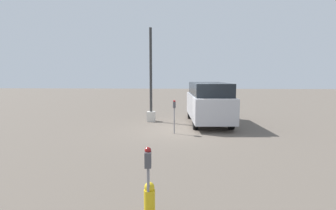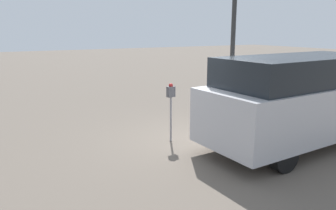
{
  "view_description": "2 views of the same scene",
  "coord_description": "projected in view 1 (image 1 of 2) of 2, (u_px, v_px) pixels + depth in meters",
  "views": [
    {
      "loc": [
        -11.88,
        0.17,
        2.51
      ],
      "look_at": [
        -0.98,
        0.68,
        1.3
      ],
      "focal_mm": 28.0,
      "sensor_mm": 36.0,
      "label": 1
    },
    {
      "loc": [
        -4.51,
        -6.38,
        2.75
      ],
      "look_at": [
        -0.87,
        0.1,
        1.03
      ],
      "focal_mm": 35.0,
      "sensor_mm": 36.0,
      "label": 2
    }
  ],
  "objects": [
    {
      "name": "lamp_post",
      "position": [
        151.0,
        95.0,
        14.39
      ],
      "size": [
        0.44,
        0.44,
        5.09
      ],
      "color": "beige",
      "rests_on": "ground"
    },
    {
      "name": "parked_van",
      "position": [
        209.0,
        102.0,
        13.82
      ],
      "size": [
        5.26,
        2.16,
        2.16
      ],
      "rotation": [
        0.0,
        0.0,
        0.05
      ],
      "color": "#B2B2B7",
      "rests_on": "ground"
    },
    {
      "name": "parking_meter_near",
      "position": [
        174.0,
        109.0,
        11.36
      ],
      "size": [
        0.21,
        0.13,
        1.48
      ],
      "rotation": [
        0.0,
        0.0,
        0.09
      ],
      "color": "gray",
      "rests_on": "ground"
    },
    {
      "name": "parking_meter_far",
      "position": [
        148.0,
        168.0,
        4.37
      ],
      "size": [
        0.21,
        0.13,
        1.34
      ],
      "rotation": [
        0.0,
        0.0,
        0.09
      ],
      "color": "gray",
      "rests_on": "ground"
    },
    {
      "name": "ground_plane",
      "position": [
        184.0,
        131.0,
        12.06
      ],
      "size": [
        80.0,
        80.0,
        0.0
      ],
      "primitive_type": "plane",
      "color": "#60564C"
    },
    {
      "name": "fire_hydrant",
      "position": [
        150.0,
        202.0,
        4.51
      ],
      "size": [
        0.19,
        0.19,
        0.71
      ],
      "color": "gold",
      "rests_on": "ground"
    }
  ]
}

